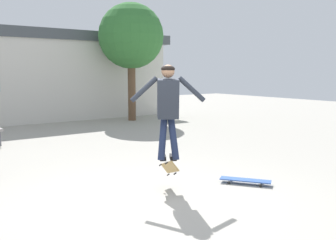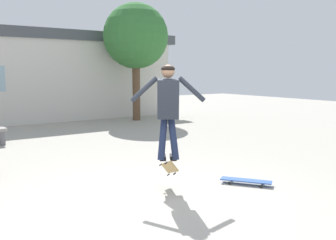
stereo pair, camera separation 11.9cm
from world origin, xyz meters
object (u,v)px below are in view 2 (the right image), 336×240
at_px(tree_right, 136,37).
at_px(skater, 168,104).
at_px(skateboard_resting, 246,181).
at_px(skateboard_flipping, 169,167).

relative_size(tree_right, skater, 2.98).
xyz_separation_m(tree_right, skateboard_resting, (-2.75, -8.56, -3.21)).
distance_m(tree_right, skateboard_resting, 9.54).
bearing_deg(tree_right, skater, -116.61).
relative_size(skateboard_flipping, skateboard_resting, 0.97).
height_order(skateboard_flipping, skateboard_resting, skateboard_flipping).
bearing_deg(tree_right, skateboard_resting, -107.81).
bearing_deg(skateboard_flipping, skater, 0.35).
relative_size(skater, skateboard_resting, 1.88).
xyz_separation_m(skater, skateboard_resting, (1.27, -0.53, -1.36)).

